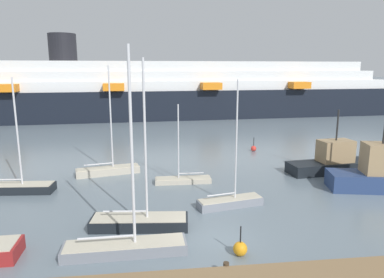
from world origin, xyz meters
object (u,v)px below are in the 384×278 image
object	(u,v)px
fishing_boat_1	(384,175)
channel_buoy_1	(240,249)
sailboat_0	(183,179)
sailboat_3	(125,244)
sailboat_1	(108,169)
sailboat_6	(140,220)
cruise_ship	(159,92)
channel_buoy_0	(254,148)
sailboat_2	(17,187)
fishing_boat_0	(332,161)
sailboat_4	(230,201)

from	to	relation	value
fishing_boat_1	channel_buoy_1	distance (m)	14.05
sailboat_0	sailboat_3	world-z (taller)	sailboat_3
channel_buoy_1	sailboat_1	bearing A→B (deg)	118.98
sailboat_6	sailboat_3	bearing A→B (deg)	-97.08
sailboat_0	cruise_ship	xyz separation A→B (m)	(-0.79, 36.20, 4.02)
sailboat_0	channel_buoy_0	distance (m)	12.13
sailboat_2	sailboat_6	xyz separation A→B (m)	(8.43, -6.38, 0.02)
channel_buoy_1	cruise_ship	world-z (taller)	cruise_ship
sailboat_6	channel_buoy_0	xyz separation A→B (m)	(10.97, 16.19, -0.13)
sailboat_0	sailboat_1	world-z (taller)	sailboat_1
sailboat_1	channel_buoy_1	world-z (taller)	sailboat_1
sailboat_0	fishing_boat_0	world-z (taller)	sailboat_0
sailboat_0	sailboat_1	size ratio (longest dim) A/B	0.68
sailboat_2	sailboat_3	xyz separation A→B (m)	(7.86, -8.97, 0.05)
sailboat_6	channel_buoy_0	world-z (taller)	sailboat_6
sailboat_0	fishing_boat_0	bearing A→B (deg)	-173.76
fishing_boat_0	sailboat_0	bearing A→B (deg)	179.01
sailboat_2	channel_buoy_0	xyz separation A→B (m)	(19.40, 9.81, -0.10)
sailboat_3	fishing_boat_0	world-z (taller)	sailboat_3
sailboat_3	channel_buoy_1	distance (m)	5.20
sailboat_6	channel_buoy_1	size ratio (longest dim) A/B	6.24
sailboat_0	sailboat_2	world-z (taller)	sailboat_2
channel_buoy_0	channel_buoy_1	bearing A→B (deg)	-108.13
channel_buoy_1	cruise_ship	bearing A→B (deg)	92.96
sailboat_0	fishing_boat_1	bearing A→B (deg)	167.31
sailboat_2	fishing_boat_1	size ratio (longest dim) A/B	0.99
fishing_boat_0	channel_buoy_1	world-z (taller)	fishing_boat_0
sailboat_0	fishing_boat_0	distance (m)	12.29
fishing_boat_0	channel_buoy_0	distance (m)	8.90
sailboat_2	cruise_ship	xyz separation A→B (m)	(10.58, 36.92, 3.91)
channel_buoy_1	cruise_ship	xyz separation A→B (m)	(-2.41, 46.67, 3.98)
sailboat_3	sailboat_6	xyz separation A→B (m)	(0.57, 2.59, -0.03)
sailboat_0	sailboat_6	distance (m)	7.69
sailboat_1	sailboat_2	distance (m)	6.65
sailboat_0	channel_buoy_0	world-z (taller)	sailboat_0
sailboat_3	cruise_ship	distance (m)	46.13
sailboat_0	sailboat_3	distance (m)	10.31
sailboat_2	channel_buoy_0	world-z (taller)	sailboat_2
fishing_boat_0	sailboat_2	bearing A→B (deg)	177.89
sailboat_3	sailboat_4	distance (m)	7.69
cruise_ship	sailboat_6	bearing A→B (deg)	-96.76
sailboat_4	channel_buoy_0	distance (m)	15.00
sailboat_0	sailboat_3	bearing A→B (deg)	70.36
fishing_boat_0	channel_buoy_0	bearing A→B (deg)	111.20
sailboat_4	fishing_boat_0	distance (m)	11.52
sailboat_4	channel_buoy_0	size ratio (longest dim) A/B	5.38
channel_buoy_1	sailboat_3	bearing A→B (deg)	171.30
sailboat_2	channel_buoy_1	size ratio (longest dim) A/B	5.48
sailboat_3	fishing_boat_1	bearing A→B (deg)	19.28
sailboat_0	channel_buoy_0	bearing A→B (deg)	-131.10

